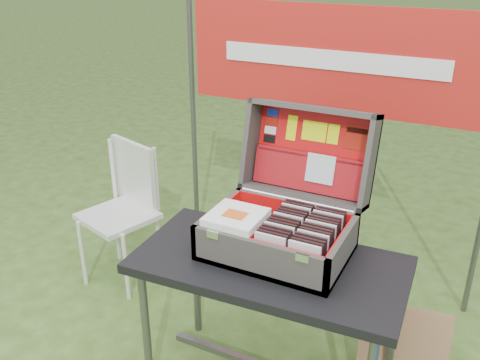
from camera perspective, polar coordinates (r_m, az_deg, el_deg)
The scene contains 87 objects.
table at distance 2.38m, azimuth 2.98°, elevation -15.52°, with size 1.09×0.54×0.68m, color black, non-canonical shape.
table_top at distance 2.19m, azimuth 3.16°, elevation -9.03°, with size 1.09×0.54×0.04m, color black.
table_leg_fl at distance 2.44m, azimuth -10.01°, elevation -15.25°, with size 0.04×0.04×0.64m, color #59595B.
table_leg_bl at distance 2.72m, azimuth -4.68°, elevation -10.33°, with size 0.04×0.04×0.64m, color #59595B.
table_leg_br at distance 2.45m, azimuth 15.93°, elevation -15.76°, with size 0.04×0.04×0.64m, color #59595B.
suitcase at distance 2.15m, azimuth 4.74°, elevation -1.00°, with size 0.57×0.57×0.53m, color #595651, non-canonical shape.
suitcase_base_bottom at distance 2.22m, azimuth 3.93°, elevation -7.50°, with size 0.57×0.41×0.02m, color #595651.
suitcase_base_wall_front at distance 2.04m, azimuth 1.83°, elevation -8.48°, with size 0.57×0.02×0.15m, color #595651.
suitcase_base_wall_back at distance 2.35m, azimuth 5.82°, elevation -3.93°, with size 0.57×0.02×0.15m, color #595651.
suitcase_base_wall_left at distance 2.29m, azimuth -2.34°, elevation -4.51°, with size 0.02×0.41×0.15m, color #595651.
suitcase_base_wall_right at distance 2.12m, azimuth 10.87°, elevation -7.63°, with size 0.02×0.41×0.15m, color #595651.
suitcase_liner_floor at distance 2.22m, azimuth 3.94°, elevation -7.19°, with size 0.53×0.36×0.01m, color red.
suitcase_latch_left at distance 2.07m, azimuth -2.91°, elevation -5.85°, with size 0.05×0.01×0.03m, color silver.
suitcase_latch_right at distance 1.94m, azimuth 6.68°, elevation -8.25°, with size 0.05×0.01×0.03m, color silver.
suitcase_hinge at distance 2.32m, azimuth 6.00°, elevation -2.15°, with size 0.02×0.02×0.51m, color silver.
suitcase_lid_back at distance 2.42m, azimuth 7.78°, elevation 3.06°, with size 0.57×0.41×0.02m, color #595651.
suitcase_lid_rim_far at distance 2.34m, azimuth 7.94°, elevation 7.57°, with size 0.57×0.02×0.15m, color #595651.
suitcase_lid_rim_near at distance 2.39m, azimuth 6.66°, elevation -1.60°, with size 0.57×0.02×0.15m, color #595651.
suitcase_lid_rim_left at distance 2.46m, azimuth 1.27°, elevation 4.00°, with size 0.02×0.41×0.15m, color #595651.
suitcase_lid_rim_right at distance 2.29m, azimuth 13.73°, elevation 1.77°, with size 0.02×0.41×0.15m, color #595651.
suitcase_lid_liner at distance 2.41m, azimuth 7.68°, elevation 3.03°, with size 0.52×0.36×0.01m, color red.
suitcase_liner_wall_front at distance 2.04m, azimuth 2.00°, elevation -8.03°, with size 0.53×0.01×0.13m, color red.
suitcase_liner_wall_back at distance 2.33m, azimuth 5.71°, elevation -3.83°, with size 0.53×0.01×0.13m, color red.
suitcase_liner_wall_left at distance 2.28m, azimuth -2.04°, elevation -4.34°, with size 0.01×0.36×0.13m, color red.
suitcase_liner_wall_right at distance 2.11m, azimuth 10.52°, elevation -7.29°, with size 0.01×0.36×0.13m, color red.
suitcase_lid_pocket at distance 2.40m, azimuth 7.23°, elevation 0.78°, with size 0.51×0.16×0.03m, color maroon.
suitcase_pocket_edge at distance 2.38m, azimuth 7.45°, elevation 2.67°, with size 0.50×0.02×0.02m, color maroon.
suitcase_pocket_cd at distance 2.36m, azimuth 8.57°, elevation 1.19°, with size 0.13×0.13×0.01m, color silver.
lid_sticker_cc_a at distance 2.46m, azimuth 3.50°, elevation 7.18°, with size 0.06×0.03×0.00m, color #1933B2.
lid_sticker_cc_b at distance 2.46m, azimuth 3.38°, elevation 6.26°, with size 0.06×0.03×0.00m, color #9C180C.
lid_sticker_cc_c at distance 2.46m, azimuth 3.26°, elevation 5.34°, with size 0.06×0.03×0.00m, color white.
lid_sticker_cc_d at distance 2.47m, azimuth 3.15°, elevation 4.42°, with size 0.06×0.03×0.00m, color black.
lid_card_neon_tall at distance 2.43m, azimuth 5.55°, elevation 5.56°, with size 0.05×0.11×0.00m, color #DAEC0A.
lid_card_neon_main at distance 2.39m, azimuth 7.93°, elevation 5.17°, with size 0.11×0.09×0.00m, color #DAEC0A.
lid_card_neon_small at distance 2.37m, azimuth 9.91°, elevation 4.84°, with size 0.05×0.09×0.00m, color #DAEC0A.
lid_sticker_band at distance 2.34m, azimuth 12.28°, elevation 4.43°, with size 0.10×0.10×0.00m, color #9C180C.
lid_sticker_band_bar at distance 2.34m, azimuth 12.40°, elevation 5.15°, with size 0.09×0.02×0.00m, color black.
cd_left_0 at distance 2.04m, azimuth 3.18°, elevation -7.65°, with size 0.13×0.01×0.14m, color silver.
cd_left_1 at distance 2.06m, azimuth 3.44°, elevation -7.36°, with size 0.13×0.01×0.14m, color black.
cd_left_2 at distance 2.08m, azimuth 3.69°, elevation -7.07°, with size 0.13×0.01×0.14m, color black.
cd_left_3 at distance 2.09m, azimuth 3.93°, elevation -6.78°, with size 0.13×0.01×0.14m, color black.
cd_left_4 at distance 2.11m, azimuth 4.17°, elevation -6.50°, with size 0.13×0.01×0.14m, color silver.
cd_left_5 at distance 2.13m, azimuth 4.41°, elevation -6.23°, with size 0.13×0.01×0.14m, color black.
cd_left_6 at distance 2.15m, azimuth 4.64°, elevation -5.96°, with size 0.13×0.01×0.14m, color black.
cd_left_7 at distance 2.17m, azimuth 4.87°, elevation -5.69°, with size 0.13×0.01×0.14m, color black.
cd_left_8 at distance 2.18m, azimuth 5.09°, elevation -5.43°, with size 0.13×0.01×0.14m, color silver.
cd_left_9 at distance 2.20m, azimuth 5.31°, elevation -5.17°, with size 0.13×0.01×0.14m, color black.
cd_left_10 at distance 2.22m, azimuth 5.53°, elevation -4.92°, with size 0.13×0.01×0.14m, color black.
cd_left_11 at distance 2.24m, azimuth 5.74°, elevation -4.67°, with size 0.13×0.01×0.14m, color black.
cd_left_12 at distance 2.26m, azimuth 5.95°, elevation -4.42°, with size 0.13×0.01×0.14m, color silver.
cd_left_13 at distance 2.28m, azimuth 6.16°, elevation -4.18°, with size 0.13×0.01×0.14m, color black.
cd_left_14 at distance 2.30m, azimuth 6.36°, elevation -3.94°, with size 0.13×0.01×0.14m, color black.
cd_right_0 at distance 2.00m, azimuth 6.83°, elevation -8.54°, with size 0.13×0.01×0.14m, color silver.
cd_right_1 at distance 2.02m, azimuth 7.05°, elevation -8.23°, with size 0.13×0.01×0.14m, color black.
cd_right_2 at distance 2.04m, azimuth 7.27°, elevation -7.93°, with size 0.13×0.01×0.14m, color black.
cd_right_3 at distance 2.05m, azimuth 7.49°, elevation -7.63°, with size 0.13×0.01×0.14m, color black.
cd_right_4 at distance 2.07m, azimuth 7.70°, elevation -7.33°, with size 0.13×0.01×0.14m, color silver.
cd_right_5 at distance 2.09m, azimuth 7.91°, elevation -7.04°, with size 0.13×0.01×0.14m, color black.
cd_right_6 at distance 2.11m, azimuth 8.11°, elevation -6.76°, with size 0.13×0.01×0.14m, color black.
cd_right_7 at distance 2.13m, azimuth 8.31°, elevation -6.48°, with size 0.13×0.01×0.14m, color black.
cd_right_8 at distance 2.15m, azimuth 8.51°, elevation -6.20°, with size 0.13×0.01×0.14m, color silver.
cd_right_9 at distance 2.16m, azimuth 8.70°, elevation -5.93°, with size 0.13×0.01×0.14m, color black.
cd_right_10 at distance 2.18m, azimuth 8.89°, elevation -5.67°, with size 0.13×0.01×0.14m, color black.
cd_right_11 at distance 2.20m, azimuth 9.08°, elevation -5.41°, with size 0.13×0.01×0.14m, color black.
cd_right_12 at distance 2.22m, azimuth 9.26°, elevation -5.15°, with size 0.13×0.01×0.14m, color silver.
cd_right_13 at distance 2.24m, azimuth 9.44°, elevation -4.90°, with size 0.13×0.01×0.14m, color black.
cd_right_14 at distance 2.26m, azimuth 9.62°, elevation -4.65°, with size 0.13×0.01×0.14m, color black.
songbook_0 at distance 2.14m, azimuth -0.41°, elevation -4.26°, with size 0.21×0.21×0.01m, color white.
songbook_1 at distance 2.14m, azimuth -0.41°, elevation -4.15°, with size 0.21×0.21×0.01m, color white.
songbook_2 at distance 2.14m, azimuth -0.41°, elevation -4.03°, with size 0.21×0.21×0.01m, color white.
songbook_3 at distance 2.14m, azimuth -0.41°, elevation -3.91°, with size 0.21×0.21×0.01m, color white.
songbook_4 at distance 2.14m, azimuth -0.41°, elevation -3.79°, with size 0.21×0.21×0.01m, color white.
songbook_5 at distance 2.13m, azimuth -0.41°, elevation -3.67°, with size 0.21×0.21×0.01m, color white.
songbook_graphic at distance 2.12m, azimuth -0.53°, elevation -3.69°, with size 0.09×0.07×0.00m, color #D85919.
chair at distance 3.15m, azimuth -12.88°, elevation -3.94°, with size 0.37×0.41×0.81m, color silver, non-canonical shape.
chair_seat at distance 3.15m, azimuth -12.90°, elevation -3.79°, with size 0.37×0.37×0.03m, color silver.
chair_backrest at distance 3.18m, azimuth -11.27°, elevation 0.75°, with size 0.37×0.03×0.39m, color silver.
chair_leg_fl at distance 3.24m, azimuth -16.48°, elevation -7.55°, with size 0.02×0.02×0.42m, color silver.
chair_leg_fr at distance 3.06m, azimuth -12.07°, elevation -9.10°, with size 0.02×0.02×0.42m, color silver.
chair_leg_bl at distance 3.44m, azimuth -12.99°, elevation -5.20°, with size 0.02×0.02×0.42m, color silver.
chair_leg_br at distance 3.27m, azimuth -8.68°, elevation -6.49°, with size 0.02×0.02×0.42m, color silver.
chair_upright_left at distance 3.28m, azimuth -13.44°, elevation 1.08°, with size 0.02×0.02×0.39m, color silver.
chair_upright_right at distance 3.10m, azimuth -8.95°, elevation 0.08°, with size 0.02×0.02×0.39m, color silver.
cardboard_box at distance 2.58m, azimuth 16.91°, elevation -17.09°, with size 0.38×0.06×0.40m, color #956D46.
banner_post_left at distance 3.32m, azimuth -4.99°, elevation 6.39°, with size 0.03×0.03×1.70m, color #59595B.
banner at distance 2.86m, azimuth 9.64°, elevation 12.56°, with size 1.60×0.01×0.55m, color #B11C17.
banner_text at distance 2.85m, azimuth 9.56°, elevation 12.52°, with size 1.20×0.00×0.10m, color white.
Camera 1 is at (0.83, -1.59, 1.85)m, focal length 40.00 mm.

